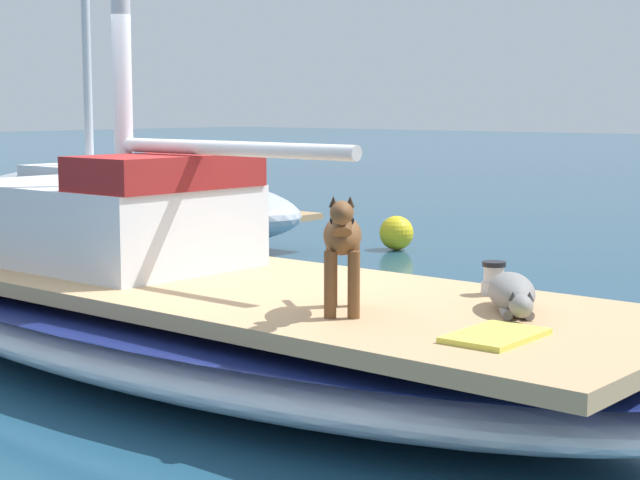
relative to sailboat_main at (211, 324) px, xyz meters
The scene contains 9 objects.
ground_plane 0.34m from the sailboat_main, ahead, with size 120.00×120.00×0.00m, color navy.
sailboat_main is the anchor object (origin of this frame).
cabin_house 1.30m from the sailboat_main, 90.60° to the left, with size 1.42×2.23×0.84m.
dog_grey 2.26m from the sailboat_main, 81.81° to the right, with size 0.80×0.66×0.22m.
dog_brown 1.69m from the sailboat_main, 103.64° to the right, with size 0.78×0.65×0.70m.
deck_winch 2.00m from the sailboat_main, 67.94° to the right, with size 0.16×0.16×0.21m.
deck_towel 2.53m from the sailboat_main, 97.94° to the right, with size 0.56×0.36×0.03m, color #D8D14C.
moored_boat_starboard_side 7.47m from the sailboat_main, 56.29° to the left, with size 2.43×6.41×6.03m.
mooring_buoy 6.42m from the sailboat_main, 25.06° to the left, with size 0.44×0.44×0.44m, color yellow.
Camera 1 is at (-4.90, -5.23, 1.85)m, focal length 58.69 mm.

